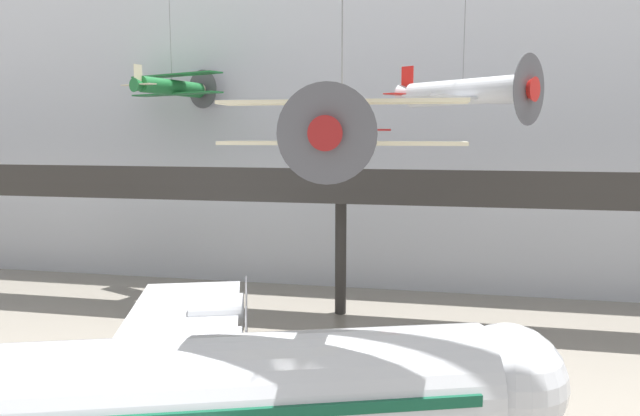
{
  "coord_description": "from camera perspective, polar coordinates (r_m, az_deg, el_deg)",
  "views": [
    {
      "loc": [
        5.53,
        -8.25,
        11.3
      ],
      "look_at": [
        1.26,
        13.14,
        8.4
      ],
      "focal_mm": 32.0,
      "sensor_mm": 36.0,
      "label": 1
    }
  ],
  "objects": [
    {
      "name": "suspended_plane_green_biplane",
      "position": [
        41.12,
        -14.54,
        11.65
      ],
      "size": [
        7.66,
        6.63,
        7.05
      ],
      "rotation": [
        0.0,
        0.0,
        1.18
      ],
      "color": "#1E6B33"
    },
    {
      "name": "suspended_plane_cream_biplane",
      "position": [
        15.65,
        2.17,
        8.03
      ],
      "size": [
        6.67,
        5.43,
        9.84
      ],
      "rotation": [
        0.0,
        0.0,
        4.73
      ],
      "color": "beige"
    },
    {
      "name": "mezzanine_walkway",
      "position": [
        33.93,
        1.84,
        1.37
      ],
      "size": [
        110.0,
        3.2,
        9.26
      ],
      "color": "#2D2B28",
      "rests_on": "ground"
    },
    {
      "name": "hangar_back_wall",
      "position": [
        42.21,
        3.81,
        9.7
      ],
      "size": [
        140.0,
        3.0,
        25.74
      ],
      "color": "silver",
      "rests_on": "ground"
    },
    {
      "name": "suspended_plane_silver_racer",
      "position": [
        29.02,
        14.05,
        11.13
      ],
      "size": [
        7.58,
        8.34,
        8.43
      ],
      "rotation": [
        0.0,
        0.0,
        5.72
      ],
      "color": "silver"
    },
    {
      "name": "airliner_silver_main",
      "position": [
        18.03,
        -20.18,
        -18.07
      ],
      "size": [
        26.85,
        31.28,
        10.61
      ],
      "rotation": [
        0.0,
        0.0,
        0.32
      ],
      "color": "silver",
      "rests_on": "ground"
    }
  ]
}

